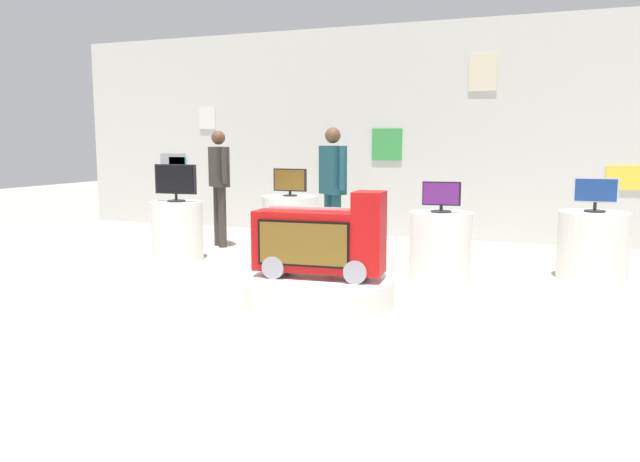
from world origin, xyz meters
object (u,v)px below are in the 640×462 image
(display_pedestal_center_rear, at_px, (593,246))
(display_pedestal_right_rear, at_px, (440,246))
(main_display_pedestal, at_px, (319,290))
(display_pedestal_far_right, at_px, (177,231))
(tv_on_far_right, at_px, (175,181))
(shopper_browsing_near_truck, at_px, (333,183))
(tv_on_left_rear, at_px, (290,182))
(tv_on_right_rear, at_px, (441,197))
(novelty_firetruck_tv, at_px, (321,242))
(shopper_browsing_rear, at_px, (219,179))
(tv_on_center_rear, at_px, (596,193))
(display_pedestal_left_rear, at_px, (290,222))

(display_pedestal_center_rear, xyz_separation_m, display_pedestal_right_rear, (-1.58, -0.65, 0.00))
(main_display_pedestal, height_order, display_pedestal_far_right, display_pedestal_far_right)
(display_pedestal_center_rear, bearing_deg, display_pedestal_right_rear, -157.52)
(tv_on_far_right, xyz_separation_m, shopper_browsing_near_truck, (1.92, 0.67, -0.02))
(tv_on_left_rear, bearing_deg, shopper_browsing_near_truck, -35.88)
(tv_on_right_rear, bearing_deg, tv_on_left_rear, 151.37)
(novelty_firetruck_tv, xyz_separation_m, tv_on_far_right, (-2.58, 1.46, 0.43))
(display_pedestal_center_rear, xyz_separation_m, shopper_browsing_rear, (-5.02, 0.46, 0.61))
(tv_on_left_rear, xyz_separation_m, shopper_browsing_rear, (-1.04, -0.20, 0.02))
(display_pedestal_center_rear, height_order, shopper_browsing_near_truck, shopper_browsing_near_truck)
(display_pedestal_right_rear, relative_size, display_pedestal_far_right, 1.00)
(display_pedestal_center_rear, xyz_separation_m, tv_on_center_rear, (-0.00, -0.00, 0.58))
(tv_on_left_rear, distance_m, display_pedestal_far_right, 1.77)
(tv_on_left_rear, relative_size, tv_on_far_right, 0.86)
(tv_on_far_right, bearing_deg, display_pedestal_center_rear, 7.47)
(tv_on_left_rear, xyz_separation_m, display_pedestal_far_right, (-1.03, -1.31, -0.59))
(main_display_pedestal, bearing_deg, novelty_firetruck_tv, -10.47)
(shopper_browsing_near_truck, bearing_deg, display_pedestal_center_rear, -0.28)
(main_display_pedestal, relative_size, novelty_firetruck_tv, 1.15)
(display_pedestal_center_rear, relative_size, tv_on_center_rear, 1.62)
(novelty_firetruck_tv, distance_m, tv_on_far_right, 3.00)
(main_display_pedestal, distance_m, shopper_browsing_near_truck, 2.39)
(display_pedestal_left_rear, height_order, display_pedestal_center_rear, same)
(display_pedestal_left_rear, height_order, tv_on_left_rear, tv_on_left_rear)
(display_pedestal_right_rear, relative_size, tv_on_right_rear, 1.81)
(main_display_pedestal, relative_size, display_pedestal_left_rear, 1.81)
(tv_on_right_rear, bearing_deg, display_pedestal_right_rear, 84.45)
(tv_on_left_rear, bearing_deg, novelty_firetruck_tv, -60.73)
(novelty_firetruck_tv, relative_size, tv_on_far_right, 2.13)
(display_pedestal_far_right, bearing_deg, shopper_browsing_rear, 90.25)
(tv_on_center_rear, xyz_separation_m, tv_on_right_rear, (-1.58, -0.65, -0.03))
(display_pedestal_center_rear, distance_m, display_pedestal_far_right, 5.06)
(tv_on_far_right, height_order, shopper_browsing_near_truck, shopper_browsing_near_truck)
(display_pedestal_far_right, xyz_separation_m, shopper_browsing_near_truck, (1.92, 0.67, 0.62))
(main_display_pedestal, relative_size, shopper_browsing_near_truck, 0.85)
(novelty_firetruck_tv, relative_size, tv_on_left_rear, 2.47)
(display_pedestal_right_rear, distance_m, tv_on_far_right, 3.49)
(tv_on_left_rear, distance_m, tv_on_center_rear, 4.04)
(tv_on_left_rear, bearing_deg, display_pedestal_right_rear, -28.55)
(shopper_browsing_near_truck, bearing_deg, display_pedestal_right_rear, -23.74)
(display_pedestal_left_rear, relative_size, tv_on_right_rear, 1.91)
(main_display_pedestal, height_order, display_pedestal_left_rear, display_pedestal_left_rear)
(main_display_pedestal, bearing_deg, tv_on_left_rear, 118.90)
(display_pedestal_far_right, bearing_deg, tv_on_right_rear, -0.07)
(novelty_firetruck_tv, xyz_separation_m, shopper_browsing_rear, (-2.59, 2.57, 0.40))
(tv_on_center_rear, relative_size, tv_on_far_right, 0.79)
(main_display_pedestal, distance_m, novelty_firetruck_tv, 0.47)
(main_display_pedestal, height_order, tv_on_left_rear, tv_on_left_rear)
(tv_on_far_right, distance_m, shopper_browsing_rear, 1.11)
(novelty_firetruck_tv, height_order, shopper_browsing_rear, shopper_browsing_rear)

